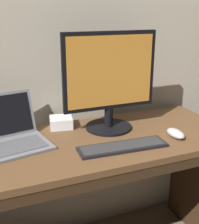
{
  "coord_description": "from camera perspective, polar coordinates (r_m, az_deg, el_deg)",
  "views": [
    {
      "loc": [
        -0.45,
        -1.27,
        1.39
      ],
      "look_at": [
        0.07,
        0.0,
        0.92
      ],
      "focal_mm": 48.09,
      "sensor_mm": 36.0,
      "label": 1
    }
  ],
  "objects": [
    {
      "name": "computer_mouse",
      "position": [
        1.56,
        14.27,
        -3.97
      ],
      "size": [
        0.07,
        0.12,
        0.04
      ],
      "primitive_type": "ellipsoid",
      "rotation": [
        0.0,
        0.0,
        0.05
      ],
      "color": "#B7B7BC",
      "rests_on": "desk"
    },
    {
      "name": "desk",
      "position": [
        1.58,
        -2.14,
        -12.81
      ],
      "size": [
        1.53,
        0.6,
        0.78
      ],
      "color": "brown",
      "rests_on": "ground"
    },
    {
      "name": "external_drive_box",
      "position": [
        1.65,
        -7.31,
        -1.96
      ],
      "size": [
        0.14,
        0.14,
        0.06
      ],
      "primitive_type": "cube",
      "rotation": [
        0.0,
        0.0,
        -0.19
      ],
      "color": "silver",
      "rests_on": "desk"
    },
    {
      "name": "laptop_space_gray",
      "position": [
        1.48,
        -16.74,
        -4.44
      ],
      "size": [
        0.38,
        0.37,
        0.22
      ],
      "color": "slate",
      "rests_on": "desk"
    },
    {
      "name": "wired_keyboard",
      "position": [
        1.41,
        4.45,
        -6.58
      ],
      "size": [
        0.43,
        0.14,
        0.02
      ],
      "color": "black",
      "rests_on": "desk"
    },
    {
      "name": "external_monitor",
      "position": [
        1.55,
        1.97,
        5.89
      ],
      "size": [
        0.5,
        0.25,
        0.51
      ],
      "color": "black",
      "rests_on": "desk"
    }
  ]
}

